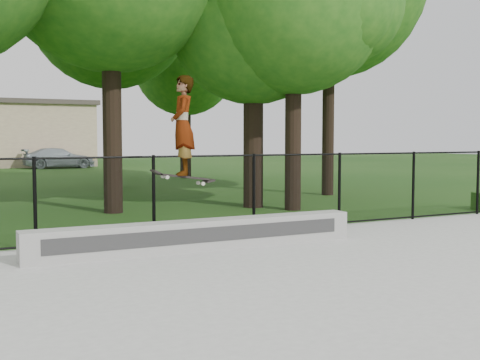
{
  "coord_description": "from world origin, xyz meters",
  "views": [
    {
      "loc": [
        -5.4,
        -4.18,
        1.86
      ],
      "look_at": [
        -1.16,
        4.2,
        1.2
      ],
      "focal_mm": 45.0,
      "sensor_mm": 36.0,
      "label": 1
    }
  ],
  "objects": [
    {
      "name": "chainlink_fence",
      "position": [
        0.0,
        5.9,
        0.81
      ],
      "size": [
        16.06,
        0.06,
        1.5
      ],
      "color": "black",
      "rests_on": "concrete_slab"
    },
    {
      "name": "grind_ledge",
      "position": [
        -1.63,
        4.7,
        0.3
      ],
      "size": [
        5.56,
        0.4,
        0.47
      ],
      "primitive_type": "cube",
      "color": "#9A9A95",
      "rests_on": "concrete_slab"
    },
    {
      "name": "car_c",
      "position": [
        1.35,
        33.83,
        0.62
      ],
      "size": [
        3.95,
        1.79,
        1.24
      ],
      "primitive_type": "imported",
      "rotation": [
        0.0,
        0.0,
        1.56
      ],
      "color": "#89949B",
      "rests_on": "ground"
    },
    {
      "name": "skater_airborne",
      "position": [
        -1.93,
        4.67,
        2.02
      ],
      "size": [
        0.84,
        0.67,
        1.72
      ],
      "color": "black",
      "rests_on": "ground"
    }
  ]
}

